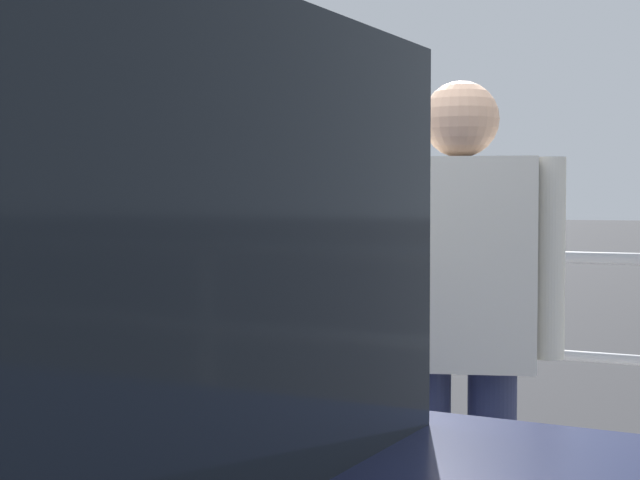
# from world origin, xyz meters

# --- Properties ---
(parking_meter) EXTENTS (0.17, 0.18, 1.44)m
(parking_meter) POSITION_xyz_m (0.05, 0.35, 1.16)
(parking_meter) COLOR slate
(parking_meter) RESTS_ON sidewalk_curb
(pedestrian_at_meter) EXTENTS (0.62, 0.67, 1.74)m
(pedestrian_at_meter) POSITION_xyz_m (0.75, 0.51, 1.13)
(pedestrian_at_meter) COLOR #1E233F
(pedestrian_at_meter) RESTS_ON sidewalk_curb
(background_railing) EXTENTS (24.06, 0.06, 1.13)m
(background_railing) POSITION_xyz_m (0.00, 2.54, 0.93)
(background_railing) COLOR gray
(background_railing) RESTS_ON sidewalk_curb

